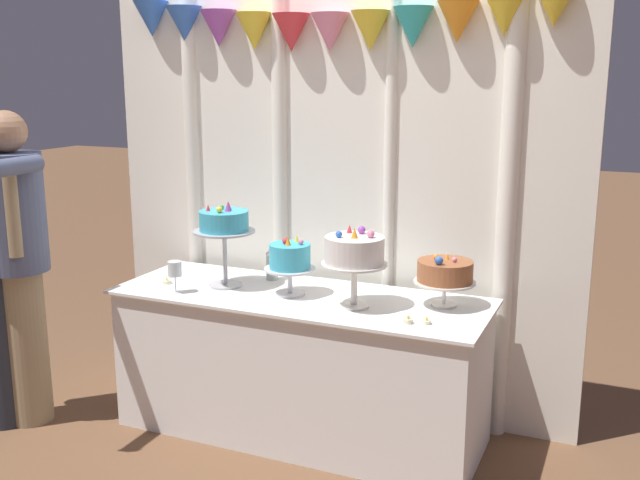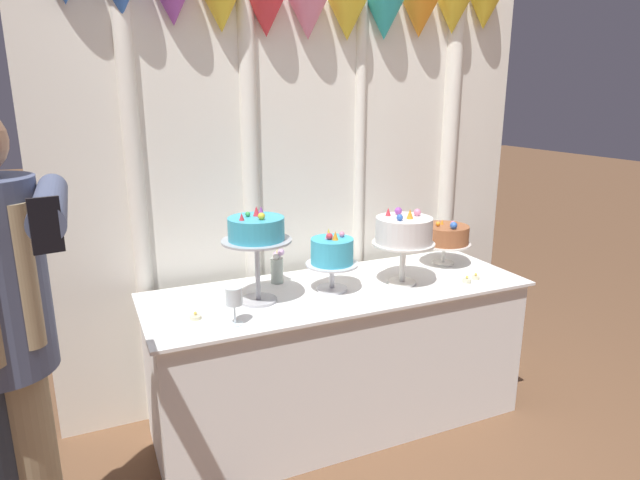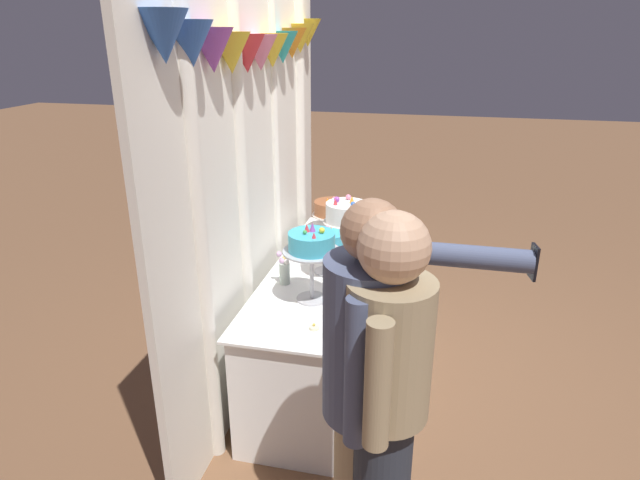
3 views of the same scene
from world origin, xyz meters
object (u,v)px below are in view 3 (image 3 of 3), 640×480
(wine_glass, at_px, (343,298))
(tealight_far_left, at_px, (314,327))
(cake_table, at_px, (326,321))
(tealight_near_left, at_px, (371,235))
(cake_display_leftmost, at_px, (312,246))
(cake_display_midleft, at_px, (327,245))
(flower_vase, at_px, (285,269))
(guest_man_pink_jacket, at_px, (385,409))
(guest_girl_blue_dress, at_px, (368,392))
(cake_display_midright, at_px, (347,214))
(cake_display_rightmost, at_px, (332,209))
(tealight_near_right, at_px, (369,232))

(wine_glass, xyz_separation_m, tealight_far_left, (-0.14, 0.12, -0.11))
(cake_table, relative_size, tealight_near_left, 43.04)
(cake_display_leftmost, xyz_separation_m, wine_glass, (-0.17, -0.21, -0.20))
(tealight_near_left, bearing_deg, cake_display_midleft, 164.58)
(flower_vase, bearing_deg, cake_display_midleft, -45.10)
(cake_table, bearing_deg, guest_man_pink_jacket, -160.43)
(tealight_near_left, xyz_separation_m, guest_girl_blue_dress, (-2.03, -0.26, 0.16))
(cake_display_midright, relative_size, wine_glass, 2.38)
(cake_display_midleft, xyz_separation_m, cake_display_rightmost, (0.76, 0.12, -0.02))
(wine_glass, height_order, guest_girl_blue_dress, guest_girl_blue_dress)
(guest_girl_blue_dress, bearing_deg, cake_table, 18.17)
(cake_display_midleft, relative_size, tealight_near_right, 7.32)
(wine_glass, xyz_separation_m, guest_man_pink_jacket, (-0.90, -0.31, 0.06))
(cake_display_midleft, distance_m, flower_vase, 0.31)
(cake_display_rightmost, height_order, tealight_near_left, cake_display_rightmost)
(wine_glass, bearing_deg, flower_vase, 51.00)
(wine_glass, xyz_separation_m, tealight_near_left, (1.22, 0.02, -0.11))
(cake_display_rightmost, height_order, tealight_near_right, cake_display_rightmost)
(cake_display_leftmost, height_order, tealight_far_left, cake_display_leftmost)
(cake_display_midright, height_order, wine_glass, cake_display_midright)
(cake_display_leftmost, bearing_deg, guest_man_pink_jacket, -154.03)
(cake_table, relative_size, cake_display_rightmost, 6.49)
(cake_display_leftmost, height_order, tealight_near_left, cake_display_leftmost)
(cake_display_leftmost, distance_m, tealight_far_left, 0.45)
(cake_display_midleft, bearing_deg, cake_display_leftmost, 179.61)
(cake_display_leftmost, bearing_deg, tealight_far_left, -164.55)
(cake_table, distance_m, wine_glass, 0.80)
(cake_display_midright, relative_size, tealight_near_left, 8.84)
(cake_display_rightmost, distance_m, wine_glass, 1.34)
(cake_display_leftmost, height_order, guest_man_pink_jacket, guest_man_pink_jacket)
(cake_display_midleft, height_order, tealight_far_left, cake_display_midleft)
(cake_display_midleft, distance_m, cake_display_midright, 0.38)
(cake_display_midright, distance_m, guest_girl_blue_dress, 1.77)
(cake_display_leftmost, relative_size, cake_display_rightmost, 1.53)
(cake_table, height_order, guest_man_pink_jacket, guest_man_pink_jacket)
(cake_display_rightmost, relative_size, flower_vase, 1.42)
(flower_vase, bearing_deg, cake_table, -37.76)
(guest_girl_blue_dress, bearing_deg, wine_glass, 16.68)
(guest_man_pink_jacket, xyz_separation_m, guest_girl_blue_dress, (0.09, 0.07, -0.01))
(tealight_near_right, bearing_deg, cake_display_midleft, 167.96)
(cake_display_rightmost, relative_size, tealight_near_right, 7.07)
(cake_display_leftmost, height_order, cake_display_rightmost, cake_display_leftmost)
(cake_display_midright, bearing_deg, guest_girl_blue_dress, -167.21)
(cake_display_leftmost, height_order, guest_girl_blue_dress, guest_girl_blue_dress)
(cake_table, relative_size, cake_display_leftmost, 4.24)
(cake_display_midright, relative_size, cake_display_rightmost, 1.33)
(guest_man_pink_jacket, bearing_deg, tealight_near_left, 8.96)
(wine_glass, xyz_separation_m, guest_girl_blue_dress, (-0.81, -0.24, 0.05))
(cake_display_midleft, relative_size, tealight_far_left, 5.93)
(cake_display_midleft, xyz_separation_m, guest_man_pink_jacket, (-1.45, -0.52, -0.00))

